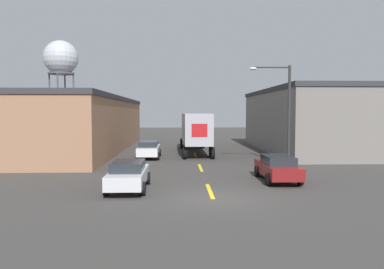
# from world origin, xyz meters

# --- Properties ---
(ground_plane) EXTENTS (160.00, 160.00, 0.00)m
(ground_plane) POSITION_xyz_m (0.00, 0.00, 0.00)
(ground_plane) COLOR #3D3A38
(road_centerline) EXTENTS (0.20, 19.14, 0.01)m
(road_centerline) POSITION_xyz_m (0.00, 9.51, 0.00)
(road_centerline) COLOR yellow
(road_centerline) RESTS_ON ground_plane
(warehouse_left) EXTENTS (12.25, 30.15, 5.45)m
(warehouse_left) POSITION_xyz_m (-13.14, 22.64, 2.73)
(warehouse_left) COLOR #9E7051
(warehouse_left) RESTS_ON ground_plane
(warehouse_right) EXTENTS (13.81, 20.47, 6.21)m
(warehouse_right) POSITION_xyz_m (13.92, 20.92, 3.11)
(warehouse_right) COLOR slate
(warehouse_right) RESTS_ON ground_plane
(semi_truck) EXTENTS (2.81, 12.26, 3.77)m
(semi_truck) POSITION_xyz_m (0.05, 19.58, 2.28)
(semi_truck) COLOR silver
(semi_truck) RESTS_ON ground_plane
(parked_car_left_far) EXTENTS (1.93, 4.49, 1.45)m
(parked_car_left_far) POSITION_xyz_m (-4.06, 15.21, 0.77)
(parked_car_left_far) COLOR silver
(parked_car_left_far) RESTS_ON ground_plane
(parked_car_left_near) EXTENTS (1.93, 4.49, 1.45)m
(parked_car_left_near) POSITION_xyz_m (-4.06, 2.14, 0.77)
(parked_car_left_near) COLOR silver
(parked_car_left_near) RESTS_ON ground_plane
(parked_car_right_near) EXTENTS (1.93, 4.49, 1.45)m
(parked_car_right_near) POSITION_xyz_m (4.06, 4.27, 0.77)
(parked_car_right_near) COLOR maroon
(parked_car_right_near) RESTS_ON ground_plane
(water_tower) EXTENTS (6.33, 6.33, 17.14)m
(water_tower) POSITION_xyz_m (-23.21, 54.08, 13.79)
(water_tower) COLOR #47474C
(water_tower) RESTS_ON ground_plane
(street_lamp) EXTENTS (3.04, 0.32, 7.27)m
(street_lamp) POSITION_xyz_m (6.08, 10.34, 4.31)
(street_lamp) COLOR #2D2D30
(street_lamp) RESTS_ON ground_plane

